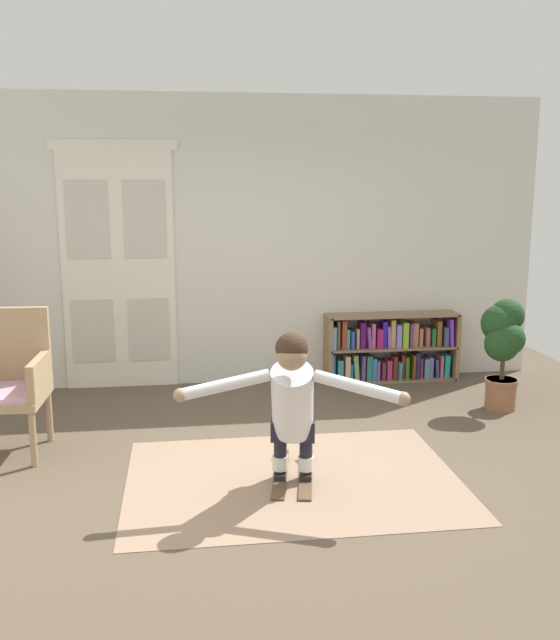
{
  "coord_description": "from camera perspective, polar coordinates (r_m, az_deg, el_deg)",
  "views": [
    {
      "loc": [
        -0.68,
        -4.56,
        2.09
      ],
      "look_at": [
        0.02,
        0.54,
        1.05
      ],
      "focal_mm": 39.71,
      "sensor_mm": 36.0,
      "label": 1
    }
  ],
  "objects": [
    {
      "name": "ground_plane",
      "position": [
        5.06,
        0.6,
        -12.97
      ],
      "size": [
        7.2,
        7.2,
        0.0
      ],
      "primitive_type": "plane",
      "color": "brown"
    },
    {
      "name": "back_wall",
      "position": [
        7.22,
        -2.43,
        6.31
      ],
      "size": [
        6.0,
        0.1,
        2.9
      ],
      "primitive_type": "cube",
      "color": "beige",
      "rests_on": "ground"
    },
    {
      "name": "double_door",
      "position": [
        7.19,
        -12.89,
        4.24
      ],
      "size": [
        1.22,
        0.05,
        2.45
      ],
      "color": "silver",
      "rests_on": "ground"
    },
    {
      "name": "rug",
      "position": [
        5.11,
        1.05,
        -12.69
      ],
      "size": [
        2.33,
        1.72,
        0.01
      ],
      "primitive_type": "cube",
      "color": "#957962",
      "rests_on": "ground"
    },
    {
      "name": "bookshelf",
      "position": [
        7.48,
        8.82,
        -2.33
      ],
      "size": [
        1.39,
        0.3,
        0.71
      ],
      "color": "#826447",
      "rests_on": "ground"
    },
    {
      "name": "wicker_chair",
      "position": [
        5.81,
        -21.22,
        -4.42
      ],
      "size": [
        0.63,
        0.63,
        1.1
      ],
      "color": "#9F825F",
      "rests_on": "ground"
    },
    {
      "name": "potted_plant",
      "position": [
        6.69,
        17.56,
        -1.51
      ],
      "size": [
        0.4,
        0.44,
        1.02
      ],
      "color": "brown",
      "rests_on": "ground"
    },
    {
      "name": "skis_pair",
      "position": [
        5.13,
        1.06,
        -12.36
      ],
      "size": [
        0.4,
        0.77,
        0.07
      ],
      "color": "brown",
      "rests_on": "rug"
    },
    {
      "name": "person_skier",
      "position": [
        4.71,
        1.0,
        -6.34
      ],
      "size": [
        1.47,
        0.73,
        1.06
      ],
      "color": "white",
      "rests_on": "skis_pair"
    }
  ]
}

